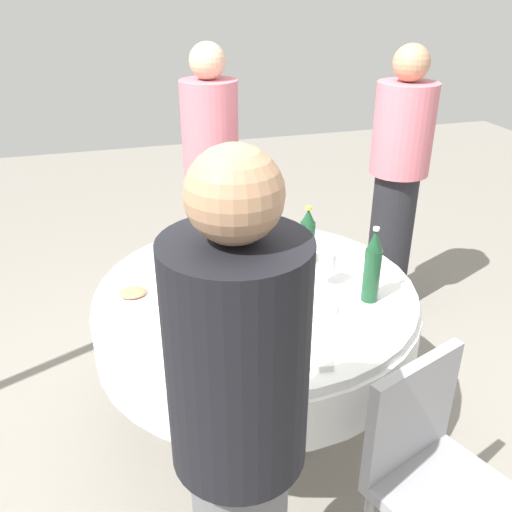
{
  "coord_description": "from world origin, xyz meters",
  "views": [
    {
      "loc": [
        -0.58,
        -1.98,
        1.94
      ],
      "look_at": [
        0.0,
        0.0,
        0.89
      ],
      "focal_mm": 38.96,
      "sensor_mm": 36.0,
      "label": 1
    }
  ],
  "objects": [
    {
      "name": "plate_east",
      "position": [
        -0.51,
        0.06,
        0.75
      ],
      "size": [
        0.25,
        0.25,
        0.04
      ],
      "color": "white",
      "rests_on": "dining_table"
    },
    {
      "name": "wine_glass_west",
      "position": [
        -0.3,
        0.19,
        0.86
      ],
      "size": [
        0.07,
        0.07,
        0.16
      ],
      "color": "white",
      "rests_on": "dining_table"
    },
    {
      "name": "bottle_green_west",
      "position": [
        -0.03,
        0.05,
        0.89
      ],
      "size": [
        0.07,
        0.07,
        0.33
      ],
      "color": "#2D6B38",
      "rests_on": "dining_table"
    },
    {
      "name": "chair_near",
      "position": [
        0.33,
        -0.9,
        0.52
      ],
      "size": [
        0.51,
        0.51,
        0.87
      ],
      "rotation": [
        0.0,
        0.0,
        3.49
      ],
      "color": "#99999E",
      "rests_on": "ground_plane"
    },
    {
      "name": "folded_napkin",
      "position": [
        0.05,
        -0.55,
        0.75
      ],
      "size": [
        0.14,
        0.14,
        0.02
      ],
      "primitive_type": "cube",
      "rotation": [
        0.0,
        0.0,
        -0.19
      ],
      "color": "white",
      "rests_on": "dining_table"
    },
    {
      "name": "person_outer",
      "position": [
        -0.33,
        -0.96,
        0.87
      ],
      "size": [
        0.34,
        0.34,
        1.65
      ],
      "rotation": [
        0.0,
        0.0,
        2.81
      ],
      "color": "slate",
      "rests_on": "ground_plane"
    },
    {
      "name": "bottle_dark_green_rear",
      "position": [
        0.29,
        0.15,
        0.87
      ],
      "size": [
        0.07,
        0.07,
        0.28
      ],
      "color": "#194728",
      "rests_on": "dining_table"
    },
    {
      "name": "wine_glass_left",
      "position": [
        -0.05,
        -0.36,
        0.85
      ],
      "size": [
        0.06,
        0.06,
        0.16
      ],
      "color": "white",
      "rests_on": "dining_table"
    },
    {
      "name": "spoon_outer",
      "position": [
        -0.05,
        0.2,
        0.74
      ],
      "size": [
        0.18,
        0.03,
        0.0
      ],
      "primitive_type": "cube",
      "rotation": [
        0.0,
        0.0,
        0.09
      ],
      "color": "silver",
      "rests_on": "dining_table"
    },
    {
      "name": "knife_rear",
      "position": [
        0.3,
        -0.42,
        0.74
      ],
      "size": [
        0.02,
        0.18,
        0.0
      ],
      "primitive_type": "cube",
      "rotation": [
        0.0,
        0.0,
        1.59
      ],
      "color": "silver",
      "rests_on": "dining_table"
    },
    {
      "name": "plate_south",
      "position": [
        0.25,
        0.36,
        0.75
      ],
      "size": [
        0.24,
        0.24,
        0.04
      ],
      "color": "white",
      "rests_on": "dining_table"
    },
    {
      "name": "wine_glass_rear",
      "position": [
        0.02,
        0.37,
        0.86
      ],
      "size": [
        0.06,
        0.06,
        0.17
      ],
      "color": "white",
      "rests_on": "dining_table"
    },
    {
      "name": "spoon_right",
      "position": [
        0.48,
        0.2,
        0.74
      ],
      "size": [
        0.11,
        0.16,
        0.0
      ],
      "primitive_type": "cube",
      "rotation": [
        0.0,
        0.0,
        4.13
      ],
      "color": "silver",
      "rests_on": "dining_table"
    },
    {
      "name": "person_right",
      "position": [
        0.08,
        1.25,
        0.84
      ],
      "size": [
        0.34,
        0.34,
        1.61
      ],
      "rotation": [
        0.0,
        0.0,
        -0.06
      ],
      "color": "slate",
      "rests_on": "ground_plane"
    },
    {
      "name": "bottle_green_outer",
      "position": [
        -0.31,
        -0.2,
        0.88
      ],
      "size": [
        0.06,
        0.06,
        0.29
      ],
      "color": "#2D6B38",
      "rests_on": "dining_table"
    },
    {
      "name": "wine_glass_front",
      "position": [
        0.3,
        -0.06,
        0.85
      ],
      "size": [
        0.08,
        0.08,
        0.16
      ],
      "color": "white",
      "rests_on": "dining_table"
    },
    {
      "name": "bottle_dark_green_right",
      "position": [
        0.42,
        -0.23,
        0.89
      ],
      "size": [
        0.07,
        0.07,
        0.33
      ],
      "color": "#194728",
      "rests_on": "dining_table"
    },
    {
      "name": "bottle_clear_inner",
      "position": [
        -0.39,
        -0.47,
        0.88
      ],
      "size": [
        0.07,
        0.07,
        0.29
      ],
      "color": "silver",
      "rests_on": "dining_table"
    },
    {
      "name": "wine_glass_near",
      "position": [
        -0.27,
        0.33,
        0.85
      ],
      "size": [
        0.06,
        0.06,
        0.16
      ],
      "color": "white",
      "rests_on": "dining_table"
    },
    {
      "name": "dining_table",
      "position": [
        0.0,
        0.0,
        0.59
      ],
      "size": [
        1.4,
        1.4,
        0.74
      ],
      "color": "white",
      "rests_on": "ground_plane"
    },
    {
      "name": "plate_left",
      "position": [
        0.16,
        -0.2,
        0.75
      ],
      "size": [
        0.25,
        0.25,
        0.02
      ],
      "color": "white",
      "rests_on": "dining_table"
    },
    {
      "name": "ground_plane",
      "position": [
        0.0,
        0.0,
        0.0
      ],
      "size": [
        10.0,
        10.0,
        0.0
      ],
      "primitive_type": "plane",
      "color": "gray"
    },
    {
      "name": "person_inner",
      "position": [
        1.09,
        0.77,
        0.85
      ],
      "size": [
        0.34,
        0.34,
        1.62
      ],
      "rotation": [
        0.0,
        0.0,
        -0.96
      ],
      "color": "#26262B",
      "rests_on": "ground_plane"
    },
    {
      "name": "plate_mid",
      "position": [
        -0.13,
        -0.12,
        0.75
      ],
      "size": [
        0.23,
        0.23,
        0.04
      ],
      "color": "white",
      "rests_on": "dining_table"
    }
  ]
}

